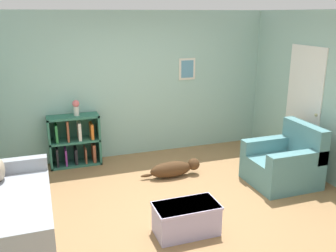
{
  "coord_description": "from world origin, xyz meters",
  "views": [
    {
      "loc": [
        -1.63,
        -4.27,
        2.54
      ],
      "look_at": [
        0.0,
        0.4,
        1.05
      ],
      "focal_mm": 40.0,
      "sensor_mm": 36.0,
      "label": 1
    }
  ],
  "objects_px": {
    "recliner_chair": "(285,163)",
    "bookshelf": "(75,141)",
    "vase": "(76,107)",
    "coffee_table": "(186,218)",
    "dog": "(174,169)",
    "couch": "(12,214)"
  },
  "relations": [
    {
      "from": "recliner_chair",
      "to": "bookshelf",
      "type": "bearing_deg",
      "value": 148.33
    },
    {
      "from": "couch",
      "to": "recliner_chair",
      "type": "height_order",
      "value": "recliner_chair"
    },
    {
      "from": "recliner_chair",
      "to": "dog",
      "type": "height_order",
      "value": "recliner_chair"
    },
    {
      "from": "couch",
      "to": "recliner_chair",
      "type": "relative_size",
      "value": 2.16
    },
    {
      "from": "dog",
      "to": "vase",
      "type": "height_order",
      "value": "vase"
    },
    {
      "from": "couch",
      "to": "coffee_table",
      "type": "xyz_separation_m",
      "value": [
        1.95,
        -0.6,
        -0.1
      ]
    },
    {
      "from": "bookshelf",
      "to": "dog",
      "type": "xyz_separation_m",
      "value": [
        1.44,
        -1.06,
        -0.29
      ]
    },
    {
      "from": "coffee_table",
      "to": "dog",
      "type": "relative_size",
      "value": 0.78
    },
    {
      "from": "couch",
      "to": "vase",
      "type": "xyz_separation_m",
      "value": [
        1.0,
        2.02,
        0.74
      ]
    },
    {
      "from": "couch",
      "to": "vase",
      "type": "height_order",
      "value": "vase"
    },
    {
      "from": "vase",
      "to": "bookshelf",
      "type": "bearing_deg",
      "value": 161.54
    },
    {
      "from": "vase",
      "to": "dog",
      "type": "bearing_deg",
      "value": -37.01
    },
    {
      "from": "couch",
      "to": "vase",
      "type": "relative_size",
      "value": 7.71
    },
    {
      "from": "couch",
      "to": "vase",
      "type": "distance_m",
      "value": 2.37
    },
    {
      "from": "bookshelf",
      "to": "dog",
      "type": "distance_m",
      "value": 1.82
    },
    {
      "from": "bookshelf",
      "to": "dog",
      "type": "height_order",
      "value": "bookshelf"
    },
    {
      "from": "recliner_chair",
      "to": "dog",
      "type": "distance_m",
      "value": 1.73
    },
    {
      "from": "coffee_table",
      "to": "dog",
      "type": "xyz_separation_m",
      "value": [
        0.43,
        1.58,
        -0.07
      ]
    },
    {
      "from": "dog",
      "to": "couch",
      "type": "bearing_deg",
      "value": -157.56
    },
    {
      "from": "coffee_table",
      "to": "dog",
      "type": "bearing_deg",
      "value": 74.92
    },
    {
      "from": "couch",
      "to": "bookshelf",
      "type": "relative_size",
      "value": 2.32
    },
    {
      "from": "bookshelf",
      "to": "vase",
      "type": "distance_m",
      "value": 0.61
    }
  ]
}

